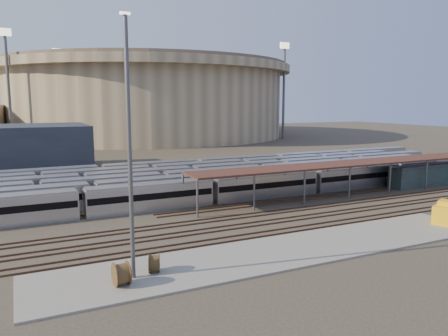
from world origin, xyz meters
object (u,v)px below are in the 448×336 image
object	(u,v)px
cable_reel_west	(154,263)
yellow_equipment	(445,214)
yard_light_pole	(129,150)
teal_boxcar	(425,176)
cable_reel_east	(121,274)

from	to	relation	value
cable_reel_west	yellow_equipment	world-z (taller)	yellow_equipment
yellow_equipment	yard_light_pole	bearing A→B (deg)	155.80
cable_reel_west	yellow_equipment	bearing A→B (deg)	-0.46
yard_light_pole	yellow_equipment	world-z (taller)	yard_light_pole
yard_light_pole	cable_reel_west	bearing A→B (deg)	10.92
teal_boxcar	cable_reel_east	size ratio (longest dim) A/B	7.85
cable_reel_west	yard_light_pole	size ratio (longest dim) A/B	0.08
cable_reel_east	yard_light_pole	world-z (taller)	yard_light_pole
teal_boxcar	cable_reel_west	world-z (taller)	teal_boxcar
teal_boxcar	cable_reel_east	distance (m)	63.14
cable_reel_west	yard_light_pole	distance (m)	10.40
teal_boxcar	cable_reel_west	distance (m)	59.58
cable_reel_west	cable_reel_east	size ratio (longest dim) A/B	0.85
yard_light_pole	yellow_equipment	xyz separation A→B (m)	(39.17, 0.08, -9.90)
yard_light_pole	cable_reel_east	bearing A→B (deg)	-137.89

